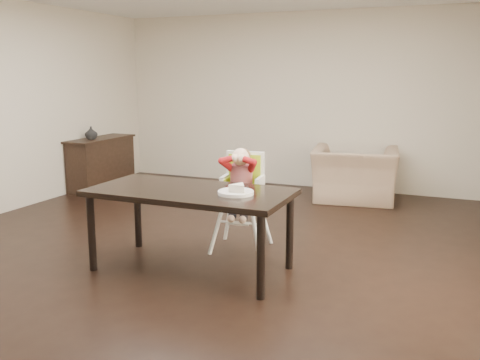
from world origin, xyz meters
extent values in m
plane|color=black|center=(0.00, 0.00, 0.00)|extent=(7.00, 7.00, 0.00)
cube|color=beige|center=(0.00, 3.50, 1.35)|extent=(6.00, 0.02, 2.70)
cube|color=black|center=(0.20, -0.49, 0.72)|extent=(1.80, 0.90, 0.05)
cylinder|color=black|center=(-0.62, -0.86, 0.35)|extent=(0.07, 0.07, 0.70)
cylinder|color=black|center=(1.02, -0.86, 0.35)|extent=(0.07, 0.07, 0.70)
cylinder|color=black|center=(-0.62, -0.12, 0.35)|extent=(0.07, 0.07, 0.70)
cylinder|color=black|center=(1.02, -0.12, 0.35)|extent=(0.07, 0.07, 0.70)
cylinder|color=white|center=(0.22, 0.01, 0.28)|extent=(0.04, 0.04, 0.55)
cylinder|color=white|center=(0.61, 0.06, 0.28)|extent=(0.04, 0.04, 0.55)
cylinder|color=white|center=(0.17, 0.41, 0.28)|extent=(0.04, 0.04, 0.55)
cylinder|color=white|center=(0.56, 0.46, 0.28)|extent=(0.04, 0.04, 0.55)
cube|color=white|center=(0.39, 0.23, 0.55)|extent=(0.44, 0.40, 0.05)
cube|color=#9BBA17|center=(0.39, 0.23, 0.59)|extent=(0.35, 0.33, 0.03)
cube|color=white|center=(0.37, 0.39, 0.78)|extent=(0.40, 0.10, 0.42)
cube|color=#9BBA17|center=(0.37, 0.36, 0.77)|extent=(0.34, 0.06, 0.38)
cube|color=black|center=(0.32, 0.28, 0.77)|extent=(0.05, 0.18, 0.02)
cube|color=black|center=(0.44, 0.29, 0.77)|extent=(0.05, 0.18, 0.02)
cylinder|color=#A71315|center=(0.39, 0.23, 0.74)|extent=(0.25, 0.25, 0.27)
sphere|color=beige|center=(0.39, 0.22, 0.95)|extent=(0.20, 0.20, 0.18)
ellipsoid|color=brown|center=(0.39, 0.24, 0.97)|extent=(0.20, 0.19, 0.14)
sphere|color=beige|center=(0.37, 0.12, 0.96)|extent=(0.09, 0.09, 0.08)
sphere|color=beige|center=(0.44, 0.13, 0.96)|extent=(0.09, 0.09, 0.08)
cylinder|color=white|center=(0.64, -0.50, 0.76)|extent=(0.42, 0.42, 0.02)
torus|color=white|center=(0.64, -0.50, 0.77)|extent=(0.42, 0.42, 0.02)
imported|color=#9D7F64|center=(1.03, 2.80, 0.50)|extent=(1.25, 0.91, 1.00)
cube|color=black|center=(-2.78, 2.11, 0.38)|extent=(0.40, 1.20, 0.76)
cube|color=black|center=(-2.78, 2.11, 0.78)|extent=(0.44, 1.26, 0.03)
imported|color=#99999E|center=(-2.78, 1.91, 0.88)|extent=(0.22, 0.23, 0.19)
camera|label=1|loc=(2.43, -4.60, 1.77)|focal=40.00mm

